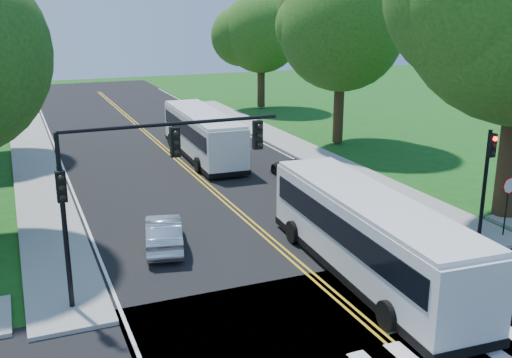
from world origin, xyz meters
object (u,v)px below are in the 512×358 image
signal_nw (139,170)px  signal_ne (487,169)px  bus_follow (202,134)px  bus_lead (368,235)px  dark_sedan (295,169)px  hatchback (164,233)px  suv (327,182)px

signal_nw → signal_ne: bearing=0.0°
signal_nw → bus_follow: bearing=66.7°
bus_lead → dark_sedan: 12.58m
bus_lead → hatchback: 8.05m
suv → dark_sedan: suv is taller
bus_lead → suv: bearing=-107.5°
signal_nw → hatchback: bearing=67.8°
signal_ne → dark_sedan: (-3.28, 10.80, -2.39)m
bus_follow → hatchback: 14.87m
hatchback → dark_sedan: (9.18, 6.90, -0.09)m
signal_nw → hatchback: size_ratio=1.81×
signal_ne → suv: size_ratio=0.95×
signal_ne → hatchback: bearing=162.6°
signal_ne → bus_follow: 18.74m
bus_lead → signal_ne: bearing=-165.2°
hatchback → dark_sedan: bearing=-130.7°
signal_nw → bus_lead: (7.63, -1.33, -2.80)m
signal_ne → dark_sedan: bearing=106.9°
signal_nw → hatchback: signal_nw is taller
hatchback → bus_follow: bearing=-101.2°
bus_lead → bus_follow: 18.85m
bus_follow → dark_sedan: bearing=117.9°
hatchback → dark_sedan: 11.48m
bus_follow → dark_sedan: size_ratio=2.90×
bus_lead → dark_sedan: (3.15, 12.14, -1.00)m
bus_lead → signal_nw: bearing=-6.8°
signal_ne → suv: (-3.07, 7.60, -2.31)m
signal_nw → signal_ne: signal_nw is taller
signal_ne → bus_follow: (-6.52, 17.51, -1.43)m
signal_ne → bus_follow: signal_ne is taller
suv → dark_sedan: size_ratio=1.19×
suv → signal_nw: bearing=29.5°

